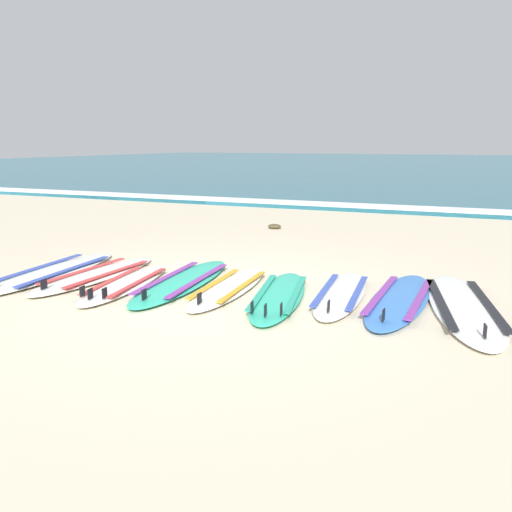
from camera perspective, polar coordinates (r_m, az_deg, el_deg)
The scene contains 13 objects.
ground_plane at distance 5.88m, azimuth -5.47°, elevation -4.32°, with size 80.00×80.00×0.00m, color beige.
sea at distance 42.80m, azimuth 19.46°, elevation 9.31°, with size 80.00×60.00×0.10m, color #23667A.
wave_foam_strip at distance 13.57m, azimuth 11.26°, elevation 5.12°, with size 80.00×1.03×0.11m, color white.
surfboard_0 at distance 7.25m, azimuth -21.09°, elevation -1.62°, with size 0.78×2.49×0.18m.
surfboard_1 at distance 6.92m, azimuth -16.78°, elevation -1.96°, with size 0.61×2.18×0.18m.
surfboard_2 at distance 6.39m, azimuth -13.84°, elevation -2.93°, with size 0.73×1.95×0.18m.
surfboard_3 at distance 6.38m, azimuth -7.88°, elevation -2.71°, with size 0.77×2.36×0.18m.
surfboard_4 at distance 6.06m, azimuth -2.97°, elevation -3.42°, with size 0.60×1.98×0.18m.
surfboard_5 at distance 5.75m, azimuth 2.47°, elevation -4.28°, with size 0.90×2.10×0.18m.
surfboard_6 at distance 5.88m, azimuth 9.12°, elevation -4.05°, with size 0.65×1.99×0.18m.
surfboard_7 at distance 5.82m, azimuth 15.20°, elevation -4.50°, with size 0.63×2.25×0.18m.
surfboard_8 at distance 5.78m, azimuth 21.39°, elevation -5.04°, with size 1.11×2.59×0.18m.
seaweed_clump_near_shoreline at distance 10.39m, azimuth 2.01°, elevation 3.20°, with size 0.26×0.21×0.09m, color #4C4228.
Camera 1 is at (2.69, -4.96, 1.66)m, focal length 37.20 mm.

